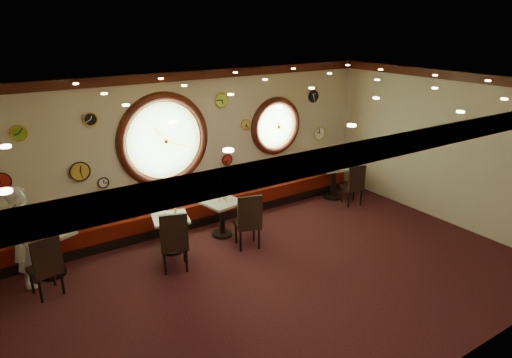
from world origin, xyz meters
name	(u,v)px	position (x,y,z in m)	size (l,w,h in m)	color
floor	(271,276)	(0.00, 0.00, 0.00)	(9.00, 6.00, 0.00)	#331117
ceiling	(274,89)	(0.00, 0.00, 3.20)	(9.00, 6.00, 0.02)	#C38637
wall_back	(191,148)	(0.00, 3.00, 1.60)	(9.00, 0.02, 3.20)	beige
wall_front	(432,271)	(0.00, -3.00, 1.60)	(9.00, 0.02, 3.20)	beige
wall_right	(446,148)	(4.50, 0.00, 1.60)	(0.02, 6.00, 3.20)	beige
molding_back	(188,76)	(0.00, 2.95, 3.11)	(9.00, 0.10, 0.18)	#3A120A
molding_front	(447,134)	(0.00, -2.95, 3.11)	(9.00, 0.10, 0.18)	#3A120A
molding_right	(455,76)	(4.45, 0.00, 3.11)	(0.10, 6.00, 0.18)	#3A120A
banquette_base	(200,217)	(0.00, 2.72, 0.10)	(8.00, 0.55, 0.20)	black
banquette_seat	(199,206)	(0.00, 2.72, 0.35)	(8.00, 0.55, 0.30)	#591007
banquette_back	(194,186)	(0.00, 2.94, 0.75)	(8.00, 0.10, 0.55)	#601207
porthole_left_glass	(164,140)	(-0.60, 3.00, 1.85)	(1.66, 1.66, 0.02)	#9DD57F
porthole_left_frame	(164,140)	(-0.60, 2.98, 1.85)	(1.98, 1.98, 0.18)	#3A120A
porthole_left_ring	(165,141)	(-0.60, 2.95, 1.85)	(1.61, 1.61, 0.03)	gold
porthole_right_glass	(275,126)	(2.20, 3.00, 1.80)	(1.10, 1.10, 0.02)	#9DD57F
porthole_right_frame	(276,126)	(2.20, 2.98, 1.80)	(1.38, 1.38, 0.18)	#3A120A
porthole_right_ring	(276,126)	(2.20, 2.95, 1.80)	(1.09, 1.09, 0.03)	gold
wall_clock_0	(103,183)	(-1.90, 2.96, 1.20)	(0.20, 0.20, 0.03)	white
wall_clock_1	(19,133)	(-3.20, 2.96, 2.35)	(0.26, 0.26, 0.03)	#7CB223
wall_clock_2	(1,182)	(-3.60, 2.96, 1.55)	(0.32, 0.32, 0.03)	red
wall_clock_3	(227,160)	(0.85, 2.96, 1.20)	(0.24, 0.24, 0.03)	red
wall_clock_4	(319,133)	(3.55, 2.96, 1.45)	(0.34, 0.34, 0.03)	white
wall_clock_5	(90,119)	(-2.00, 2.96, 2.45)	(0.24, 0.24, 0.03)	black
wall_clock_6	(313,96)	(3.30, 2.96, 2.40)	(0.28, 0.28, 0.03)	black
wall_clock_7	(222,100)	(0.75, 2.96, 2.55)	(0.30, 0.30, 0.03)	#A7E447
wall_clock_8	(246,124)	(1.35, 2.96, 1.95)	(0.22, 0.22, 0.03)	#E1CD4B
wall_clock_9	(80,171)	(-2.30, 2.96, 1.50)	(0.36, 0.36, 0.03)	gold
table_a	(49,249)	(-3.13, 2.12, 0.50)	(0.94, 0.94, 0.79)	black
table_b	(171,230)	(-1.06, 1.77, 0.45)	(0.79, 0.79, 0.71)	black
table_c	(222,214)	(0.08, 1.85, 0.47)	(0.79, 0.79, 0.75)	black
table_d	(334,177)	(3.39, 2.18, 0.52)	(0.92, 0.92, 0.83)	black
chair_a	(46,263)	(-3.28, 1.45, 0.60)	(0.52, 0.52, 0.65)	black
chair_b	(174,238)	(-1.29, 1.07, 0.64)	(0.59, 0.59, 0.69)	black
chair_c	(249,218)	(0.23, 1.08, 0.63)	(0.58, 0.58, 0.69)	black
chair_d	(354,182)	(3.45, 1.54, 0.57)	(0.51, 0.51, 0.62)	black
condiment_a_salt	(39,230)	(-3.23, 2.20, 0.84)	(0.03, 0.03, 0.09)	silver
condiment_b_salt	(165,214)	(-1.13, 1.83, 0.77)	(0.04, 0.04, 0.11)	silver
condiment_c_salt	(219,198)	(0.04, 1.88, 0.80)	(0.04, 0.04, 0.11)	#B7B8BC
condiment_d_salt	(332,164)	(3.32, 2.19, 0.88)	(0.04, 0.04, 0.11)	silver
condiment_a_pepper	(52,231)	(-3.06, 2.03, 0.85)	(0.04, 0.04, 0.11)	silver
condiment_b_pepper	(169,216)	(-1.09, 1.72, 0.76)	(0.04, 0.04, 0.10)	#BCBDC1
condiment_c_pepper	(226,199)	(0.15, 1.80, 0.80)	(0.04, 0.04, 0.10)	silver
condiment_d_pepper	(335,164)	(3.35, 2.12, 0.88)	(0.04, 0.04, 0.10)	silver
condiment_a_bottle	(52,225)	(-3.01, 2.24, 0.86)	(0.04, 0.04, 0.14)	gold
condiment_b_bottle	(175,211)	(-0.94, 1.81, 0.78)	(0.04, 0.04, 0.14)	gold
condiment_c_bottle	(224,196)	(0.16, 1.88, 0.83)	(0.05, 0.05, 0.16)	gold
condiment_d_bottle	(335,160)	(3.53, 2.32, 0.90)	(0.04, 0.04, 0.14)	gold
waiter	(26,236)	(-3.44, 2.03, 0.86)	(0.63, 0.41, 1.72)	white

